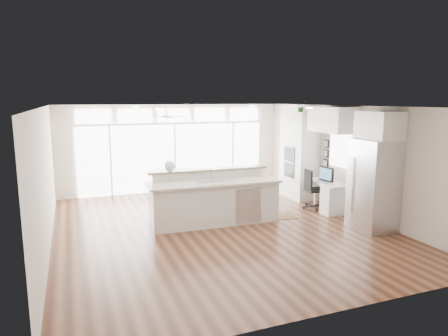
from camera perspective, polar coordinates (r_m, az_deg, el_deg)
name	(u,v)px	position (r m, az deg, el deg)	size (l,w,h in m)	color
floor	(219,228)	(9.11, -0.74, -8.51)	(7.00, 8.00, 0.02)	#3F2013
ceiling	(219,106)	(8.66, -0.78, 8.78)	(7.00, 8.00, 0.02)	white
wall_back	(174,148)	(12.57, -7.14, 2.84)	(7.00, 0.04, 2.70)	beige
wall_front	(328,218)	(5.32, 14.58, -6.91)	(7.00, 0.04, 2.70)	beige
wall_left	(45,180)	(8.26, -24.15, -1.54)	(0.04, 8.00, 2.70)	beige
wall_right	(349,160)	(10.51, 17.43, 1.12)	(0.04, 8.00, 2.70)	beige
glass_wall	(175,158)	(12.55, -7.04, 1.45)	(5.80, 0.06, 2.08)	white
transom_row	(174,115)	(12.43, -7.17, 7.53)	(5.90, 0.06, 0.40)	white
desk_window	(341,151)	(10.70, 16.31, 2.40)	(0.04, 0.85, 0.85)	white
ceiling_fan	(166,113)	(11.21, -8.25, 7.78)	(1.16, 1.16, 0.32)	white
recessed_lights	(215,107)	(8.85, -1.23, 8.67)	(3.40, 3.00, 0.02)	white
oven_cabinet	(299,155)	(11.79, 10.71, 1.80)	(0.64, 1.20, 2.50)	white
desk_nook	(328,196)	(10.71, 14.61, -3.89)	(0.72, 1.30, 0.76)	white
upper_cabinets	(333,120)	(10.46, 15.25, 6.69)	(0.64, 1.30, 0.64)	white
refrigerator	(374,185)	(9.31, 20.59, -2.32)	(0.76, 0.90, 2.00)	silver
fridge_cabinet	(380,125)	(9.18, 21.36, 5.68)	(0.64, 0.90, 0.60)	white
framed_photos	(326,153)	(11.21, 14.36, 2.03)	(0.06, 0.22, 0.80)	black
kitchen_island	(215,198)	(9.23, -1.35, -4.28)	(3.06, 1.15, 1.22)	white
rug	(278,216)	(10.01, 7.73, -6.82)	(0.86, 0.62, 0.01)	#3E2A13
office_chair	(315,190)	(10.72, 12.89, -3.03)	(0.54, 0.50, 1.04)	black
fishbowl	(170,166)	(9.23, -7.76, 0.29)	(0.25, 0.25, 0.25)	silver
monitor	(326,174)	(10.54, 14.39, -0.83)	(0.08, 0.49, 0.41)	black
keyboard	(320,182)	(10.48, 13.59, -1.96)	(0.12, 0.32, 0.02)	silver
potted_plant	(301,108)	(11.69, 10.92, 8.47)	(0.28, 0.31, 0.24)	#265926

